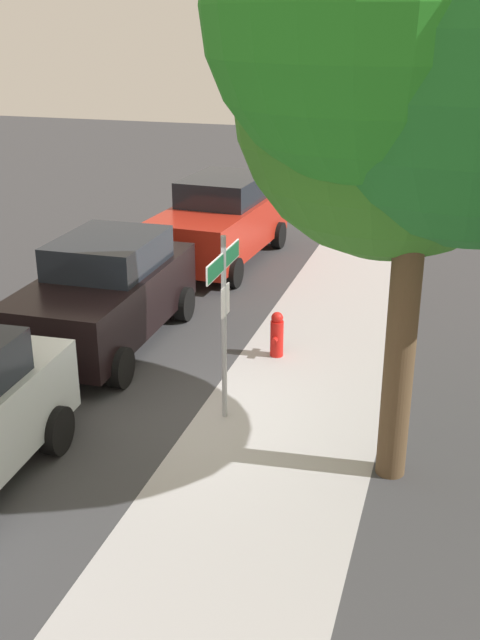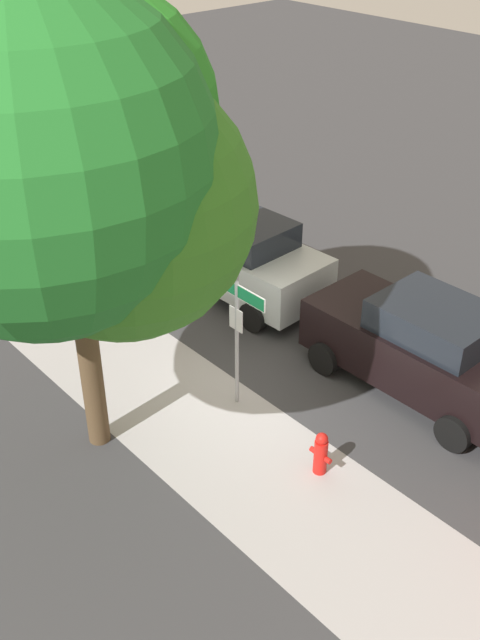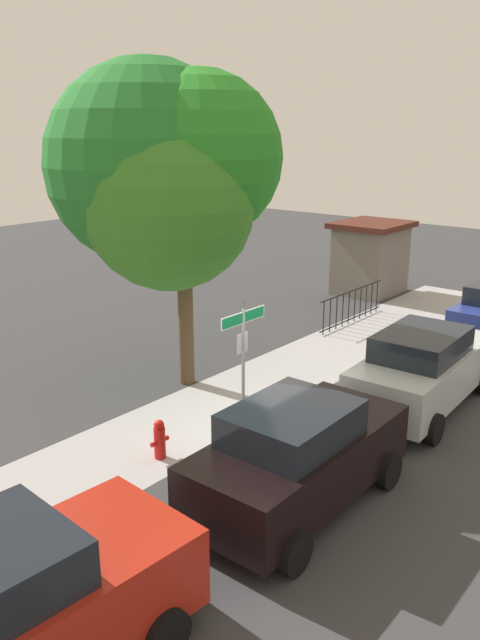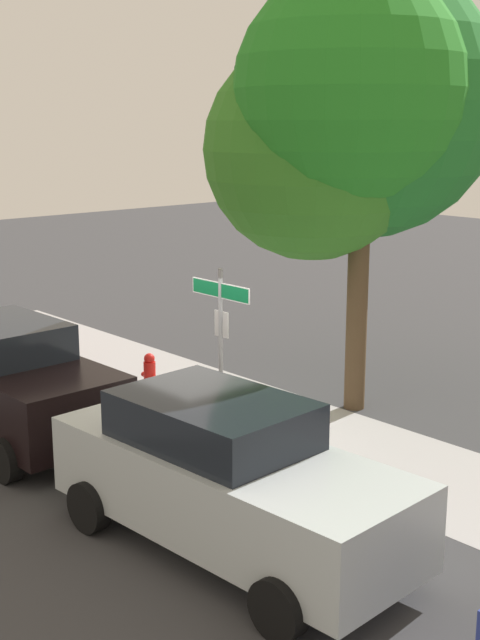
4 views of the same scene
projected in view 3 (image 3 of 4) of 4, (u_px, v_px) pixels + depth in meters
ground_plane at (258, 426)px, 13.34m from camera, size 60.00×60.00×0.00m
sidewalk_strip at (267, 383)px, 15.61m from camera, size 24.00×2.60×0.00m
street_sign at (243, 340)px, 13.06m from camera, size 1.36×0.07×2.65m
shade_tree at (167, 172)px, 14.01m from camera, size 4.69×5.17×7.50m
car_black at (298, 455)px, 10.25m from camera, size 4.24×2.05×1.86m
car_silver at (423, 368)px, 14.00m from camera, size 4.70×2.13×1.83m
iron_fence at (352, 306)px, 20.29m from camera, size 3.69×0.04×1.07m
utility_shed at (370, 257)px, 23.80m from camera, size 2.76×2.39×2.67m
fire_hydrant at (160, 439)px, 11.96m from camera, size 0.42×0.22×0.78m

